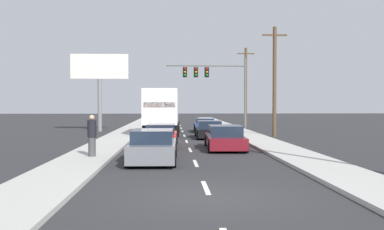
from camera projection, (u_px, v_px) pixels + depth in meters
The scene contains 15 objects.
ground_plane at pixel (183, 132), 35.95m from camera, with size 140.00×140.00×0.00m, color #2B2B2D.
sidewalk_right at pixel (248, 136), 31.19m from camera, with size 2.26×80.00×0.14m, color #B2AFA8.
sidewalk_left at pixel (120, 136), 30.73m from camera, with size 2.26×80.00×0.14m, color #B2AFA8.
lane_markings at pixel (184, 136), 32.19m from camera, with size 0.14×62.00×0.01m.
box_truck at pixel (162, 109), 32.67m from camera, with size 2.79×8.07×3.49m.
car_red at pixel (161, 136), 23.86m from camera, with size 1.96×4.59×1.28m.
car_gray at pixel (153, 147), 17.52m from camera, with size 2.02×4.35×1.36m.
car_blue at pixel (205, 126), 36.54m from camera, with size 1.97×4.13×1.15m.
car_black at pixel (209, 130), 29.89m from camera, with size 1.91×4.30×1.24m.
car_maroon at pixel (225, 138), 22.53m from camera, with size 2.12×4.66×1.28m.
traffic_signal_mast at pixel (209, 76), 41.30m from camera, with size 7.85×0.69×6.92m.
utility_pole_mid at pixel (275, 80), 30.88m from camera, with size 1.80×0.28×8.02m.
utility_pole_far at pixel (246, 86), 44.24m from camera, with size 1.80×0.28×8.25m.
roadside_billboard at pixel (100, 75), 36.88m from camera, with size 4.99×0.36×6.74m.
pedestrian_near_corner at pixel (92, 136), 18.34m from camera, with size 0.38×0.38×1.80m.
Camera 1 is at (-0.99, -10.90, 2.41)m, focal length 39.69 mm.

